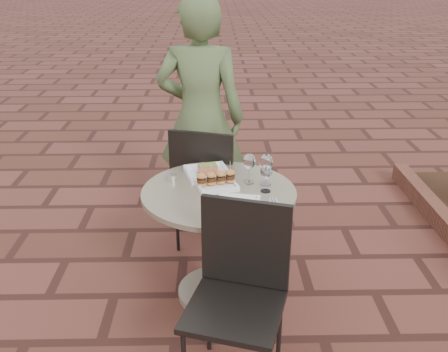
{
  "coord_description": "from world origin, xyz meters",
  "views": [
    {
      "loc": [
        -0.19,
        -2.61,
        1.97
      ],
      "look_at": [
        -0.14,
        0.01,
        0.82
      ],
      "focal_mm": 40.0,
      "sensor_mm": 36.0,
      "label": 1
    }
  ],
  "objects_px": {
    "diner": "(201,119)",
    "plate_tuna": "(238,205)",
    "chair_near": "(240,281)",
    "chair_far": "(206,179)",
    "cafe_table": "(219,227)",
    "plate_sliders": "(216,181)",
    "plate_salmon": "(208,172)"
  },
  "relations": [
    {
      "from": "chair_near",
      "to": "plate_salmon",
      "type": "bearing_deg",
      "value": 117.44
    },
    {
      "from": "cafe_table",
      "to": "chair_near",
      "type": "xyz_separation_m",
      "value": [
        0.09,
        -0.64,
        0.07
      ]
    },
    {
      "from": "chair_near",
      "to": "plate_tuna",
      "type": "xyz_separation_m",
      "value": [
        0.01,
        0.42,
        0.19
      ]
    },
    {
      "from": "diner",
      "to": "plate_sliders",
      "type": "xyz_separation_m",
      "value": [
        0.11,
        -0.84,
        -0.12
      ]
    },
    {
      "from": "chair_near",
      "to": "plate_salmon",
      "type": "height_order",
      "value": "chair_near"
    },
    {
      "from": "cafe_table",
      "to": "plate_salmon",
      "type": "relative_size",
      "value": 2.85
    },
    {
      "from": "diner",
      "to": "plate_tuna",
      "type": "xyz_separation_m",
      "value": [
        0.22,
        -1.11,
        -0.14
      ]
    },
    {
      "from": "chair_near",
      "to": "diner",
      "type": "xyz_separation_m",
      "value": [
        -0.21,
        1.53,
        0.34
      ]
    },
    {
      "from": "diner",
      "to": "plate_salmon",
      "type": "distance_m",
      "value": 0.69
    },
    {
      "from": "chair_near",
      "to": "chair_far",
      "type": "bearing_deg",
      "value": 115.39
    },
    {
      "from": "diner",
      "to": "plate_tuna",
      "type": "bearing_deg",
      "value": 108.52
    },
    {
      "from": "cafe_table",
      "to": "plate_salmon",
      "type": "height_order",
      "value": "plate_salmon"
    },
    {
      "from": "cafe_table",
      "to": "diner",
      "type": "height_order",
      "value": "diner"
    },
    {
      "from": "diner",
      "to": "plate_salmon",
      "type": "height_order",
      "value": "diner"
    },
    {
      "from": "diner",
      "to": "cafe_table",
      "type": "bearing_deg",
      "value": 105.1
    },
    {
      "from": "cafe_table",
      "to": "chair_far",
      "type": "distance_m",
      "value": 0.57
    },
    {
      "from": "plate_salmon",
      "to": "plate_sliders",
      "type": "height_order",
      "value": "plate_sliders"
    },
    {
      "from": "chair_far",
      "to": "diner",
      "type": "height_order",
      "value": "diner"
    },
    {
      "from": "cafe_table",
      "to": "diner",
      "type": "relative_size",
      "value": 0.51
    },
    {
      "from": "chair_near",
      "to": "plate_tuna",
      "type": "bearing_deg",
      "value": 106.14
    },
    {
      "from": "chair_far",
      "to": "plate_salmon",
      "type": "bearing_deg",
      "value": 110.02
    },
    {
      "from": "diner",
      "to": "plate_tuna",
      "type": "relative_size",
      "value": 6.71
    },
    {
      "from": "chair_far",
      "to": "diner",
      "type": "xyz_separation_m",
      "value": [
        -0.04,
        0.33,
        0.34
      ]
    },
    {
      "from": "chair_far",
      "to": "plate_tuna",
      "type": "distance_m",
      "value": 0.82
    },
    {
      "from": "diner",
      "to": "plate_salmon",
      "type": "relative_size",
      "value": 5.62
    },
    {
      "from": "chair_near",
      "to": "plate_sliders",
      "type": "distance_m",
      "value": 0.73
    },
    {
      "from": "cafe_table",
      "to": "chair_near",
      "type": "distance_m",
      "value": 0.65
    },
    {
      "from": "cafe_table",
      "to": "plate_salmon",
      "type": "distance_m",
      "value": 0.35
    },
    {
      "from": "chair_near",
      "to": "diner",
      "type": "height_order",
      "value": "diner"
    },
    {
      "from": "cafe_table",
      "to": "diner",
      "type": "xyz_separation_m",
      "value": [
        -0.12,
        0.89,
        0.4
      ]
    },
    {
      "from": "chair_far",
      "to": "plate_sliders",
      "type": "height_order",
      "value": "chair_far"
    },
    {
      "from": "chair_far",
      "to": "plate_salmon",
      "type": "relative_size",
      "value": 2.94
    }
  ]
}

